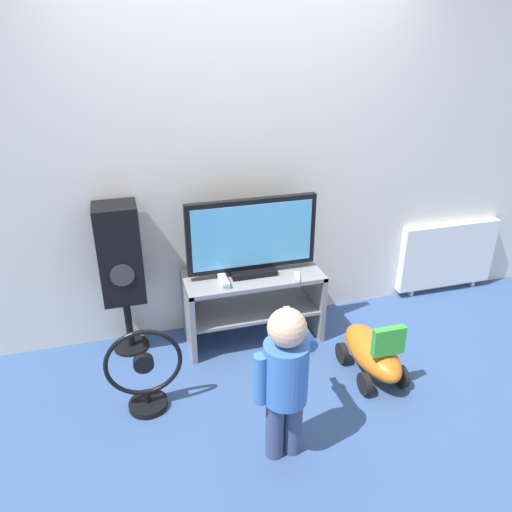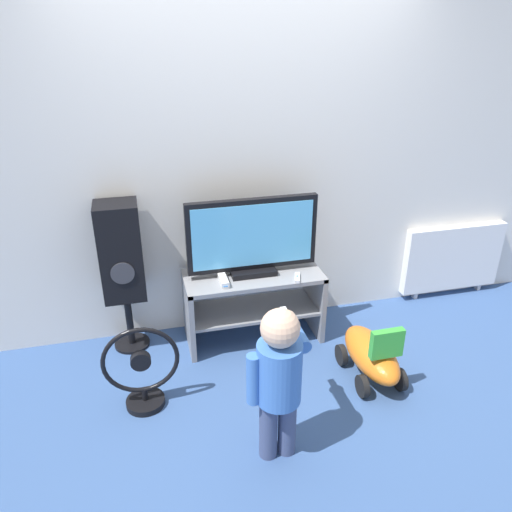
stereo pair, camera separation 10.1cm
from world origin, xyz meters
The scene contains 11 objects.
ground_plane centered at (0.00, 0.00, 0.00)m, with size 16.00×16.00×0.00m, color #38568C.
wall_back centered at (0.00, 0.51, 1.30)m, with size 10.00×0.06×2.60m.
tv_stand centered at (0.00, 0.21, 0.35)m, with size 0.99×0.43×0.53m.
television centered at (0.00, 0.23, 0.81)m, with size 0.92×0.20×0.56m.
game_console centered at (-0.23, 0.12, 0.56)m, with size 0.05×0.17×0.04m.
remote_primary centered at (0.28, 0.06, 0.55)m, with size 0.07×0.13×0.03m.
child centered at (-0.14, -0.90, 0.54)m, with size 0.35×0.51×0.92m.
speaker_tower centered at (-0.89, 0.33, 0.73)m, with size 0.28×0.26×1.11m.
floor_fan centered at (-0.83, -0.34, 0.25)m, with size 0.46×0.24×0.57m.
ride_on_toy centered at (0.65, -0.44, 0.18)m, with size 0.30×0.61×0.47m.
radiator centered at (1.81, 0.44, 0.35)m, with size 0.89×0.08×0.63m.
Camera 1 is at (-0.85, -2.83, 2.18)m, focal length 35.00 mm.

